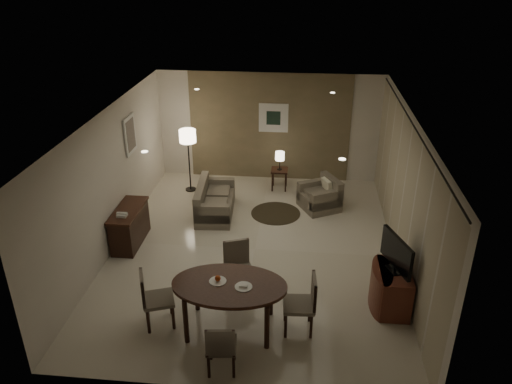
# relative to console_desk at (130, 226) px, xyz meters

# --- Properties ---
(room_shell) EXTENTS (5.50, 7.00, 2.70)m
(room_shell) POSITION_rel_console_desk_xyz_m (2.49, 0.40, 0.98)
(room_shell) COLOR beige
(room_shell) RESTS_ON ground
(taupe_accent) EXTENTS (3.96, 0.03, 2.70)m
(taupe_accent) POSITION_rel_console_desk_xyz_m (2.49, 3.48, 0.98)
(taupe_accent) COLOR #7E6C4E
(taupe_accent) RESTS_ON wall_back
(curtain_wall) EXTENTS (0.08, 6.70, 2.58)m
(curtain_wall) POSITION_rel_console_desk_xyz_m (5.17, 0.00, 0.95)
(curtain_wall) COLOR #BAAC91
(curtain_wall) RESTS_ON wall_right
(curtain_rod) EXTENTS (0.03, 6.80, 0.03)m
(curtain_rod) POSITION_rel_console_desk_xyz_m (5.17, 0.00, 2.27)
(curtain_rod) COLOR black
(curtain_rod) RESTS_ON wall_right
(art_back_frame) EXTENTS (0.72, 0.03, 0.72)m
(art_back_frame) POSITION_rel_console_desk_xyz_m (2.59, 3.46, 1.23)
(art_back_frame) COLOR silver
(art_back_frame) RESTS_ON wall_back
(art_back_canvas) EXTENTS (0.34, 0.01, 0.34)m
(art_back_canvas) POSITION_rel_console_desk_xyz_m (2.59, 3.44, 1.23)
(art_back_canvas) COLOR black
(art_back_canvas) RESTS_ON wall_back
(art_left_frame) EXTENTS (0.03, 0.60, 0.80)m
(art_left_frame) POSITION_rel_console_desk_xyz_m (-0.23, 1.20, 1.48)
(art_left_frame) COLOR silver
(art_left_frame) RESTS_ON wall_left
(art_left_canvas) EXTENTS (0.01, 0.46, 0.64)m
(art_left_canvas) POSITION_rel_console_desk_xyz_m (-0.21, 1.20, 1.48)
(art_left_canvas) COLOR gray
(art_left_canvas) RESTS_ON wall_left
(downlight_nl) EXTENTS (0.10, 0.10, 0.01)m
(downlight_nl) POSITION_rel_console_desk_xyz_m (1.09, -1.80, 2.31)
(downlight_nl) COLOR white
(downlight_nl) RESTS_ON ceiling
(downlight_nr) EXTENTS (0.10, 0.10, 0.01)m
(downlight_nr) POSITION_rel_console_desk_xyz_m (3.89, -1.80, 2.31)
(downlight_nr) COLOR white
(downlight_nr) RESTS_ON ceiling
(downlight_fl) EXTENTS (0.10, 0.10, 0.01)m
(downlight_fl) POSITION_rel_console_desk_xyz_m (1.09, 1.80, 2.31)
(downlight_fl) COLOR white
(downlight_fl) RESTS_ON ceiling
(downlight_fr) EXTENTS (0.10, 0.10, 0.01)m
(downlight_fr) POSITION_rel_console_desk_xyz_m (3.89, 1.80, 2.31)
(downlight_fr) COLOR white
(downlight_fr) RESTS_ON ceiling
(console_desk) EXTENTS (0.48, 1.20, 0.75)m
(console_desk) POSITION_rel_console_desk_xyz_m (0.00, 0.00, 0.00)
(console_desk) COLOR #422115
(console_desk) RESTS_ON floor
(telephone) EXTENTS (0.20, 0.14, 0.09)m
(telephone) POSITION_rel_console_desk_xyz_m (0.00, -0.30, 0.43)
(telephone) COLOR white
(telephone) RESTS_ON console_desk
(tv_cabinet) EXTENTS (0.48, 0.90, 0.70)m
(tv_cabinet) POSITION_rel_console_desk_xyz_m (4.89, -1.50, -0.03)
(tv_cabinet) COLOR brown
(tv_cabinet) RESTS_ON floor
(flat_tv) EXTENTS (0.36, 0.85, 0.60)m
(flat_tv) POSITION_rel_console_desk_xyz_m (4.87, -1.50, 0.65)
(flat_tv) COLOR black
(flat_tv) RESTS_ON tv_cabinet
(dining_table) EXTENTS (1.73, 1.08, 0.81)m
(dining_table) POSITION_rel_console_desk_xyz_m (2.34, -2.28, 0.03)
(dining_table) COLOR #422115
(dining_table) RESTS_ON floor
(chair_near) EXTENTS (0.45, 0.45, 0.84)m
(chair_near) POSITION_rel_console_desk_xyz_m (2.35, -3.13, 0.05)
(chair_near) COLOR gray
(chair_near) RESTS_ON floor
(chair_far) EXTENTS (0.59, 0.59, 0.94)m
(chair_far) POSITION_rel_console_desk_xyz_m (2.38, -1.44, 0.10)
(chair_far) COLOR gray
(chair_far) RESTS_ON floor
(chair_left) EXTENTS (0.58, 0.58, 0.94)m
(chair_left) POSITION_rel_console_desk_xyz_m (1.24, -2.29, 0.09)
(chair_left) COLOR gray
(chair_left) RESTS_ON floor
(chair_right) EXTENTS (0.49, 0.49, 0.95)m
(chair_right) POSITION_rel_console_desk_xyz_m (3.38, -2.21, 0.10)
(chair_right) COLOR gray
(chair_right) RESTS_ON floor
(plate_a) EXTENTS (0.26, 0.26, 0.02)m
(plate_a) POSITION_rel_console_desk_xyz_m (2.16, -2.23, 0.45)
(plate_a) COLOR white
(plate_a) RESTS_ON dining_table
(plate_b) EXTENTS (0.26, 0.26, 0.02)m
(plate_b) POSITION_rel_console_desk_xyz_m (2.56, -2.33, 0.45)
(plate_b) COLOR white
(plate_b) RESTS_ON dining_table
(fruit_apple) EXTENTS (0.09, 0.09, 0.09)m
(fruit_apple) POSITION_rel_console_desk_xyz_m (2.16, -2.23, 0.50)
(fruit_apple) COLOR #C44516
(fruit_apple) RESTS_ON plate_a
(napkin) EXTENTS (0.12, 0.08, 0.03)m
(napkin) POSITION_rel_console_desk_xyz_m (2.56, -2.33, 0.47)
(napkin) COLOR white
(napkin) RESTS_ON plate_b
(round_rug) EXTENTS (1.10, 1.10, 0.01)m
(round_rug) POSITION_rel_console_desk_xyz_m (2.80, 1.52, -0.37)
(round_rug) COLOR #382F1F
(round_rug) RESTS_ON floor
(sofa) EXTENTS (1.55, 0.85, 0.71)m
(sofa) POSITION_rel_console_desk_xyz_m (1.47, 1.38, -0.02)
(sofa) COLOR gray
(sofa) RESTS_ON floor
(armchair) EXTENTS (1.04, 1.06, 0.71)m
(armchair) POSITION_rel_console_desk_xyz_m (3.76, 1.87, -0.02)
(armchair) COLOR gray
(armchair) RESTS_ON floor
(side_table) EXTENTS (0.40, 0.40, 0.51)m
(side_table) POSITION_rel_console_desk_xyz_m (2.80, 2.82, -0.12)
(side_table) COLOR black
(side_table) RESTS_ON floor
(table_lamp) EXTENTS (0.22, 0.22, 0.50)m
(table_lamp) POSITION_rel_console_desk_xyz_m (2.80, 2.82, 0.39)
(table_lamp) COLOR #FFEAC1
(table_lamp) RESTS_ON side_table
(floor_lamp) EXTENTS (0.39, 0.39, 1.54)m
(floor_lamp) POSITION_rel_console_desk_xyz_m (0.65, 2.53, 0.39)
(floor_lamp) COLOR #FFE5B7
(floor_lamp) RESTS_ON floor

